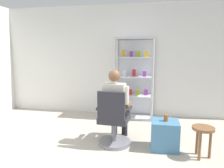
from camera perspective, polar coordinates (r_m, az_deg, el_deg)
back_wall at (r=5.22m, az=2.04°, el=6.38°), size 6.00×0.10×2.70m
display_cabinet_main at (r=4.97m, az=6.17°, el=1.72°), size 0.90×0.45×1.90m
office_chair at (r=3.55m, az=0.45°, el=-10.65°), size 0.58×0.56×0.96m
seated_shopkeeper at (r=3.61m, az=1.09°, el=-5.03°), size 0.51×0.58×1.29m
storage_crate at (r=3.60m, az=14.23°, el=-13.34°), size 0.44×0.41×0.47m
tea_glass at (r=3.50m, az=14.56°, el=-8.98°), size 0.07×0.07×0.11m
wooden_stool at (r=3.45m, az=23.68°, el=-12.34°), size 0.32×0.32×0.48m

